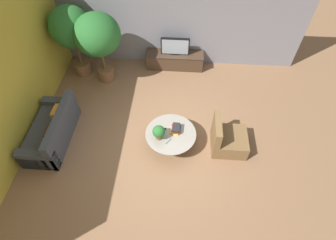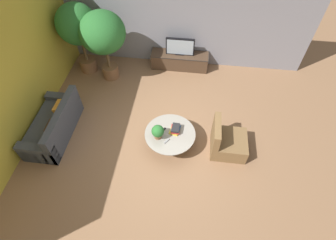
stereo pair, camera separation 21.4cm
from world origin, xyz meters
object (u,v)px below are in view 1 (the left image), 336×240
media_console (175,60)px  potted_palm_tall (71,30)px  coffee_table (171,136)px  couch_by_wall (52,131)px  potted_palm_corner (98,37)px  television (175,46)px  potted_plant_tabletop (159,132)px  armchair_wicker (227,139)px

media_console → potted_palm_tall: bearing=-170.2°
coffee_table → couch_by_wall: couch_by_wall is taller
coffee_table → potted_palm_corner: bearing=132.6°
couch_by_wall → potted_palm_tall: bearing=179.4°
couch_by_wall → potted_palm_tall: (0.03, 2.46, 1.15)m
television → couch_by_wall: television is taller
couch_by_wall → potted_plant_tabletop: couch_by_wall is taller
potted_palm_tall → armchair_wicker: bearing=-30.5°
armchair_wicker → television: bearing=25.4°
media_console → television: size_ratio=2.07×
potted_palm_corner → potted_plant_tabletop: potted_palm_corner is taller
television → potted_palm_corner: potted_palm_corner is taller
couch_by_wall → armchair_wicker: size_ratio=2.05×
coffee_table → couch_by_wall: size_ratio=0.66×
media_console → armchair_wicker: 3.18m
couch_by_wall → potted_palm_tall: potted_palm_tall is taller
media_console → potted_plant_tabletop: 3.07m
couch_by_wall → potted_palm_corner: size_ratio=0.87×
potted_palm_corner → television: bearing=19.4°
television → potted_palm_tall: (-2.72, -0.47, 0.70)m
media_console → television: television is taller
television → potted_plant_tabletop: television is taller
television → armchair_wicker: size_ratio=0.97×
couch_by_wall → potted_palm_corner: (0.78, 2.23, 1.13)m
media_console → potted_plant_tabletop: (-0.20, -3.04, 0.37)m
media_console → television: bearing=-90.0°
coffee_table → armchair_wicker: 1.30m
potted_palm_tall → potted_plant_tabletop: size_ratio=5.71×
armchair_wicker → coffee_table: bearing=91.2°
potted_palm_tall → potted_palm_corner: (0.75, -0.23, -0.02)m
media_console → coffee_table: media_console is taller
couch_by_wall → potted_palm_tall: 2.72m
coffee_table → media_console: bearing=91.2°
couch_by_wall → coffee_table: bearing=90.5°
television → potted_palm_tall: bearing=-170.2°
television → armchair_wicker: bearing=-64.6°
television → coffee_table: television is taller
couch_by_wall → potted_plant_tabletop: 2.57m
couch_by_wall → potted_palm_corner: 2.62m
couch_by_wall → potted_plant_tabletop: (2.55, -0.11, 0.34)m
coffee_table → couch_by_wall: bearing=-179.5°
media_console → television: 0.48m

